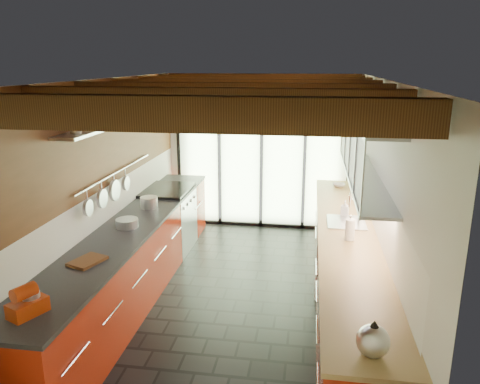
{
  "coord_description": "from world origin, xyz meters",
  "views": [
    {
      "loc": [
        0.81,
        -5.04,
        2.79
      ],
      "look_at": [
        -0.02,
        0.4,
        1.25
      ],
      "focal_mm": 35.0,
      "sensor_mm": 36.0,
      "label": 1
    }
  ],
  "objects_px": {
    "stand_mixer": "(28,302)",
    "paper_towel": "(350,230)",
    "bowl": "(339,185)",
    "kettle": "(373,339)",
    "soap_bottle": "(345,208)"
  },
  "relations": [
    {
      "from": "stand_mixer",
      "to": "paper_towel",
      "type": "height_order",
      "value": "paper_towel"
    },
    {
      "from": "stand_mixer",
      "to": "bowl",
      "type": "height_order",
      "value": "stand_mixer"
    },
    {
      "from": "stand_mixer",
      "to": "kettle",
      "type": "xyz_separation_m",
      "value": [
        2.54,
        -0.13,
        0.01
      ]
    },
    {
      "from": "soap_bottle",
      "to": "bowl",
      "type": "height_order",
      "value": "soap_bottle"
    },
    {
      "from": "paper_towel",
      "to": "soap_bottle",
      "type": "bearing_deg",
      "value": 90.0
    },
    {
      "from": "stand_mixer",
      "to": "paper_towel",
      "type": "relative_size",
      "value": 1.14
    },
    {
      "from": "kettle",
      "to": "bowl",
      "type": "distance_m",
      "value": 4.35
    },
    {
      "from": "kettle",
      "to": "stand_mixer",
      "type": "bearing_deg",
      "value": 177.06
    },
    {
      "from": "paper_towel",
      "to": "bowl",
      "type": "bearing_deg",
      "value": 90.0
    },
    {
      "from": "kettle",
      "to": "bowl",
      "type": "bearing_deg",
      "value": 90.0
    },
    {
      "from": "stand_mixer",
      "to": "paper_towel",
      "type": "bearing_deg",
      "value": 37.47
    },
    {
      "from": "bowl",
      "to": "paper_towel",
      "type": "bearing_deg",
      "value": -90.0
    },
    {
      "from": "stand_mixer",
      "to": "soap_bottle",
      "type": "bearing_deg",
      "value": 47.59
    },
    {
      "from": "stand_mixer",
      "to": "bowl",
      "type": "relative_size",
      "value": 1.62
    },
    {
      "from": "stand_mixer",
      "to": "kettle",
      "type": "bearing_deg",
      "value": -2.94
    }
  ]
}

